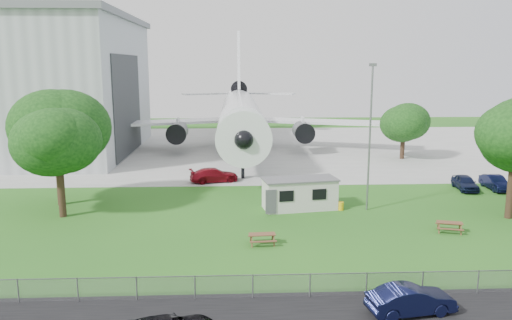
{
  "coord_description": "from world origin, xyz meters",
  "views": [
    {
      "loc": [
        -2.91,
        -33.75,
        12.03
      ],
      "look_at": [
        -1.05,
        8.0,
        4.0
      ],
      "focal_mm": 35.0,
      "sensor_mm": 36.0,
      "label": 1
    }
  ],
  "objects_px": {
    "site_cabin": "(300,194)",
    "car_centre_sedan": "(411,300)",
    "picnic_west": "(262,244)",
    "airliner": "(240,114)",
    "picnic_east": "(449,232)"
  },
  "relations": [
    {
      "from": "picnic_west",
      "to": "picnic_east",
      "type": "height_order",
      "value": "same"
    },
    {
      "from": "site_cabin",
      "to": "car_centre_sedan",
      "type": "height_order",
      "value": "site_cabin"
    },
    {
      "from": "picnic_west",
      "to": "car_centre_sedan",
      "type": "distance_m",
      "value": 11.97
    },
    {
      "from": "picnic_west",
      "to": "car_centre_sedan",
      "type": "bearing_deg",
      "value": -59.95
    },
    {
      "from": "picnic_east",
      "to": "car_centre_sedan",
      "type": "height_order",
      "value": "car_centre_sedan"
    },
    {
      "from": "site_cabin",
      "to": "picnic_west",
      "type": "relative_size",
      "value": 3.85
    },
    {
      "from": "airliner",
      "to": "car_centre_sedan",
      "type": "distance_m",
      "value": 48.19
    },
    {
      "from": "site_cabin",
      "to": "picnic_east",
      "type": "relative_size",
      "value": 3.85
    },
    {
      "from": "site_cabin",
      "to": "car_centre_sedan",
      "type": "xyz_separation_m",
      "value": [
        3.05,
        -18.32,
        -0.6
      ]
    },
    {
      "from": "airliner",
      "to": "picnic_east",
      "type": "height_order",
      "value": "airliner"
    },
    {
      "from": "picnic_west",
      "to": "car_centre_sedan",
      "type": "xyz_separation_m",
      "value": [
        6.71,
        -9.89,
        0.71
      ]
    },
    {
      "from": "airliner",
      "to": "picnic_west",
      "type": "bearing_deg",
      "value": -88.56
    },
    {
      "from": "airliner",
      "to": "site_cabin",
      "type": "bearing_deg",
      "value": -80.99
    },
    {
      "from": "site_cabin",
      "to": "picnic_west",
      "type": "xyz_separation_m",
      "value": [
        -3.66,
        -8.43,
        -1.31
      ]
    },
    {
      "from": "car_centre_sedan",
      "to": "picnic_east",
      "type": "bearing_deg",
      "value": -40.63
    }
  ]
}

